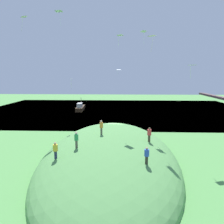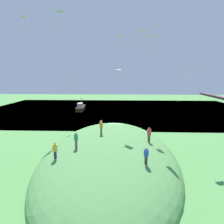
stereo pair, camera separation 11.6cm
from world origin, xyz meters
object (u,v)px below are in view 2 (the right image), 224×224
Objects in this scene: kite_0 at (59,12)px; kite_8 at (71,80)px; kite_5 at (24,18)px; kite_4 at (144,32)px; person_near_shore at (146,154)px; person_watching_kites at (149,133)px; person_with_child at (76,138)px; kite_6 at (120,36)px; kite_3 at (192,66)px; person_walking_path at (55,148)px; kite_7 at (152,37)px; kite_1 at (119,70)px; person_on_hilltop at (101,126)px; boat_on_lake at (81,108)px.

kite_0 is 1.40× the size of kite_8.
kite_0 reaches higher than kite_5.
kite_8 is (-1.16, -11.19, -6.85)m from kite_4.
person_watching_kites is at bearing -110.69° from person_near_shore.
person_near_shore is at bearing 33.97° from kite_8.
person_near_shore is 26.98m from kite_0.
person_watching_kites is at bearing 69.41° from kite_5.
kite_5 is (-6.45, -17.16, 14.83)m from person_watching_kites.
person_near_shore is 6.40m from person_watching_kites.
person_with_child is 15.46m from kite_6.
kite_4 is at bearing -104.73° from person_near_shore.
kite_4 is at bearing 84.09° from kite_8.
kite_8 is at bearing -110.99° from kite_3.
kite_3 is 0.79× the size of kite_5.
person_walking_path is 0.98× the size of person_watching_kites.
person_walking_path is 0.81× the size of kite_5.
kite_0 is 10.94m from kite_8.
kite_5 reaches higher than person_near_shore.
person_with_child is at bearing -52.84° from kite_7.
person_near_shore is 1.43× the size of kite_1.
person_watching_kites is at bearing 51.13° from kite_0.
kite_7 reaches higher than person_with_child.
person_on_hilltop reaches higher than person_walking_path.
kite_3 is at bearing 29.38° from kite_1.
person_watching_kites is (-6.31, 1.07, 0.18)m from person_near_shore.
kite_1 is (-23.84, 5.98, 8.25)m from person_walking_path.
boat_on_lake is 35.35m from kite_5.
kite_3 is 1.14× the size of kite_6.
kite_4 reaches higher than kite_8.
kite_6 reaches higher than person_near_shore.
kite_1 is 0.69× the size of kite_8.
kite_1 reaches higher than kite_8.
kite_1 reaches higher than person_on_hilltop.
boat_on_lake is 4.21× the size of kite_4.
boat_on_lake is 4.57× the size of person_watching_kites.
kite_3 is at bearing -41.33° from person_on_hilltop.
kite_8 is (-8.94, -11.35, 6.13)m from person_watching_kites.
boat_on_lake is at bearing 176.81° from kite_5.
kite_1 reaches higher than person_near_shore.
kite_8 is (-3.29, -7.75, -6.01)m from kite_6.
boat_on_lake is 45.81m from person_near_shore.
kite_4 is at bearing 1.06° from person_on_hilltop.
kite_0 is 1.35× the size of kite_3.
kite_6 reaches higher than person_watching_kites.
kite_0 is (-15.62, -3.47, 17.08)m from person_walking_path.
kite_0 is 16.43m from kite_7.
kite_0 reaches higher than kite_7.
person_with_child is at bearing 20.58° from kite_0.
person_near_shore reaches higher than person_walking_path.
kite_4 is (11.19, 3.73, 5.08)m from kite_1.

